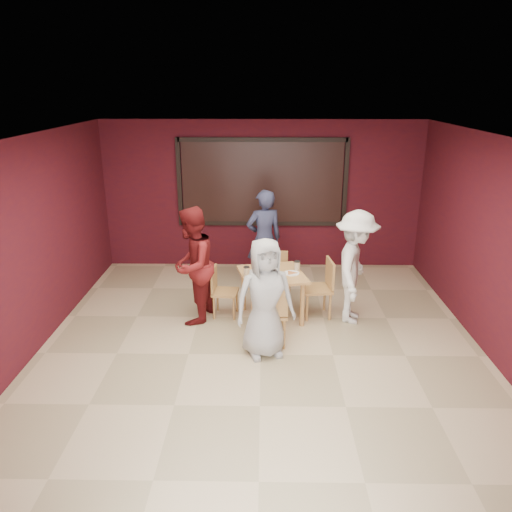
{
  "coord_description": "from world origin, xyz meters",
  "views": [
    {
      "loc": [
        0.03,
        -5.83,
        3.41
      ],
      "look_at": [
        -0.08,
        1.12,
        1.0
      ],
      "focal_mm": 35.0,
      "sensor_mm": 36.0,
      "label": 1
    }
  ],
  "objects_px": {
    "chair_front": "(270,311)",
    "chair_right": "(322,285)",
    "dining_table": "(272,279)",
    "diner_front": "(265,298)",
    "diner_back": "(264,239)",
    "diner_right": "(355,267)",
    "diner_left": "(192,266)",
    "chair_left": "(221,289)",
    "chair_back": "(275,273)"
  },
  "relations": [
    {
      "from": "chair_front",
      "to": "chair_left",
      "type": "distance_m",
      "value": 1.21
    },
    {
      "from": "diner_back",
      "to": "chair_front",
      "type": "bearing_deg",
      "value": 74.69
    },
    {
      "from": "chair_front",
      "to": "chair_left",
      "type": "height_order",
      "value": "chair_front"
    },
    {
      "from": "chair_back",
      "to": "chair_right",
      "type": "xyz_separation_m",
      "value": [
        0.69,
        -0.59,
        0.05
      ]
    },
    {
      "from": "chair_back",
      "to": "diner_front",
      "type": "bearing_deg",
      "value": -95.63
    },
    {
      "from": "dining_table",
      "to": "diner_front",
      "type": "height_order",
      "value": "diner_front"
    },
    {
      "from": "chair_left",
      "to": "chair_right",
      "type": "relative_size",
      "value": 0.86
    },
    {
      "from": "chair_front",
      "to": "chair_left",
      "type": "relative_size",
      "value": 1.19
    },
    {
      "from": "dining_table",
      "to": "chair_right",
      "type": "xyz_separation_m",
      "value": [
        0.76,
        0.09,
        -0.13
      ]
    },
    {
      "from": "chair_right",
      "to": "diner_left",
      "type": "distance_m",
      "value": 1.98
    },
    {
      "from": "diner_back",
      "to": "diner_left",
      "type": "xyz_separation_m",
      "value": [
        -1.06,
        -1.37,
        0.01
      ]
    },
    {
      "from": "chair_back",
      "to": "diner_back",
      "type": "height_order",
      "value": "diner_back"
    },
    {
      "from": "dining_table",
      "to": "diner_front",
      "type": "xyz_separation_m",
      "value": [
        -0.11,
        -1.08,
        0.16
      ]
    },
    {
      "from": "dining_table",
      "to": "chair_right",
      "type": "relative_size",
      "value": 1.22
    },
    {
      "from": "dining_table",
      "to": "chair_left",
      "type": "bearing_deg",
      "value": 174.62
    },
    {
      "from": "chair_right",
      "to": "diner_back",
      "type": "bearing_deg",
      "value": 126.47
    },
    {
      "from": "chair_front",
      "to": "diner_back",
      "type": "distance_m",
      "value": 2.18
    },
    {
      "from": "chair_left",
      "to": "chair_front",
      "type": "bearing_deg",
      "value": -51.74
    },
    {
      "from": "chair_front",
      "to": "chair_right",
      "type": "distance_m",
      "value": 1.24
    },
    {
      "from": "chair_back",
      "to": "diner_front",
      "type": "xyz_separation_m",
      "value": [
        -0.17,
        -1.76,
        0.34
      ]
    },
    {
      "from": "chair_front",
      "to": "diner_back",
      "type": "relative_size",
      "value": 0.54
    },
    {
      "from": "chair_front",
      "to": "chair_back",
      "type": "xyz_separation_m",
      "value": [
        0.1,
        1.55,
        -0.06
      ]
    },
    {
      "from": "chair_left",
      "to": "dining_table",
      "type": "bearing_deg",
      "value": -5.38
    },
    {
      "from": "chair_front",
      "to": "diner_front",
      "type": "height_order",
      "value": "diner_front"
    },
    {
      "from": "chair_right",
      "to": "diner_left",
      "type": "relative_size",
      "value": 0.52
    },
    {
      "from": "chair_front",
      "to": "diner_right",
      "type": "xyz_separation_m",
      "value": [
        1.26,
        0.81,
        0.32
      ]
    },
    {
      "from": "chair_right",
      "to": "chair_back",
      "type": "bearing_deg",
      "value": 139.61
    },
    {
      "from": "diner_front",
      "to": "diner_left",
      "type": "xyz_separation_m",
      "value": [
        -1.07,
        0.99,
        0.08
      ]
    },
    {
      "from": "diner_front",
      "to": "chair_back",
      "type": "bearing_deg",
      "value": 67.72
    },
    {
      "from": "diner_left",
      "to": "chair_front",
      "type": "bearing_deg",
      "value": 69.43
    },
    {
      "from": "dining_table",
      "to": "chair_left",
      "type": "xyz_separation_m",
      "value": [
        -0.78,
        0.07,
        -0.2
      ]
    },
    {
      "from": "dining_table",
      "to": "diner_back",
      "type": "bearing_deg",
      "value": 95.55
    },
    {
      "from": "chair_left",
      "to": "diner_front",
      "type": "height_order",
      "value": "diner_front"
    },
    {
      "from": "diner_back",
      "to": "diner_left",
      "type": "height_order",
      "value": "diner_left"
    },
    {
      "from": "diner_front",
      "to": "diner_left",
      "type": "distance_m",
      "value": 1.46
    },
    {
      "from": "chair_front",
      "to": "diner_left",
      "type": "xyz_separation_m",
      "value": [
        -1.15,
        0.78,
        0.35
      ]
    },
    {
      "from": "chair_left",
      "to": "chair_right",
      "type": "xyz_separation_m",
      "value": [
        1.54,
        0.01,
        0.07
      ]
    },
    {
      "from": "diner_right",
      "to": "dining_table",
      "type": "bearing_deg",
      "value": 102.9
    },
    {
      "from": "dining_table",
      "to": "diner_right",
      "type": "distance_m",
      "value": 1.24
    },
    {
      "from": "dining_table",
      "to": "diner_left",
      "type": "distance_m",
      "value": 1.21
    },
    {
      "from": "chair_back",
      "to": "chair_left",
      "type": "height_order",
      "value": "chair_back"
    },
    {
      "from": "chair_left",
      "to": "diner_right",
      "type": "relative_size",
      "value": 0.46
    },
    {
      "from": "chair_back",
      "to": "diner_right",
      "type": "relative_size",
      "value": 0.48
    },
    {
      "from": "diner_back",
      "to": "diner_front",
      "type": "bearing_deg",
      "value": 72.65
    },
    {
      "from": "chair_front",
      "to": "diner_front",
      "type": "relative_size",
      "value": 0.58
    },
    {
      "from": "chair_left",
      "to": "diner_left",
      "type": "height_order",
      "value": "diner_left"
    },
    {
      "from": "dining_table",
      "to": "diner_right",
      "type": "height_order",
      "value": "diner_right"
    },
    {
      "from": "diner_left",
      "to": "diner_right",
      "type": "xyz_separation_m",
      "value": [
        2.4,
        0.03,
        -0.02
      ]
    },
    {
      "from": "chair_front",
      "to": "chair_right",
      "type": "bearing_deg",
      "value": 50.49
    },
    {
      "from": "chair_back",
      "to": "diner_right",
      "type": "bearing_deg",
      "value": -32.41
    }
  ]
}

